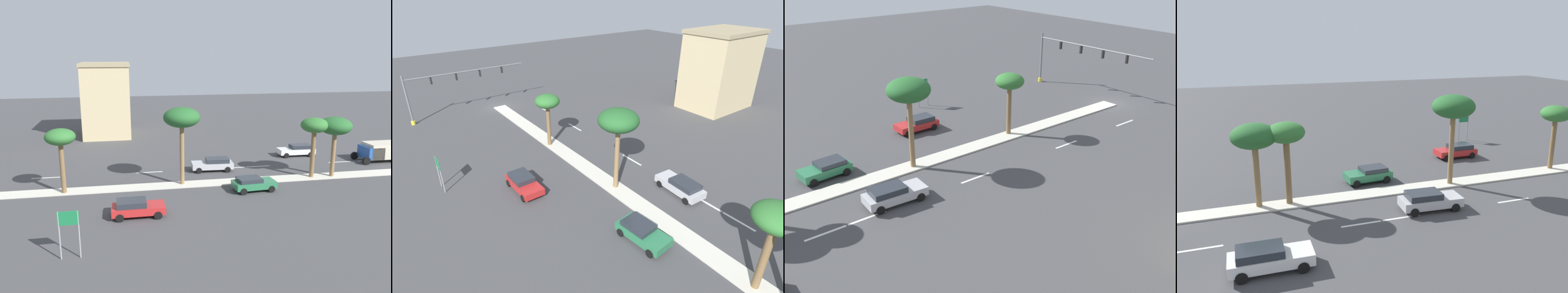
# 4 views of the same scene
# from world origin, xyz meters

# --- Properties ---
(ground_plane) EXTENTS (160.00, 160.00, 0.00)m
(ground_plane) POSITION_xyz_m (0.00, 32.41, 0.00)
(ground_plane) COLOR #424244
(lane_stripe_outboard) EXTENTS (0.20, 2.80, 0.01)m
(lane_stripe_outboard) POSITION_xyz_m (-4.88, 4.00, 0.01)
(lane_stripe_outboard) COLOR silver
(lane_stripe_outboard) RESTS_ON ground
(lane_stripe_mid) EXTENTS (0.20, 2.80, 0.01)m
(lane_stripe_mid) POSITION_xyz_m (-4.88, 12.96, 0.01)
(lane_stripe_mid) COLOR silver
(lane_stripe_mid) RESTS_ON ground
(lane_stripe_inboard) EXTENTS (0.20, 2.80, 0.01)m
(lane_stripe_inboard) POSITION_xyz_m (-4.88, 23.68, 0.01)
(lane_stripe_inboard) COLOR silver
(lane_stripe_inboard) RESTS_ON ground
(lane_stripe_rear) EXTENTS (0.20, 2.80, 0.01)m
(lane_stripe_rear) POSITION_xyz_m (-4.88, 33.04, 0.01)
(lane_stripe_rear) COLOR silver
(lane_stripe_rear) RESTS_ON ground
(lane_stripe_center) EXTENTS (0.20, 2.80, 0.01)m
(lane_stripe_center) POSITION_xyz_m (-4.88, 35.95, 0.01)
(lane_stripe_center) COLOR silver
(lane_stripe_center) RESTS_ON ground
(traffic_signal_gantry) EXTENTS (16.49, 0.53, 6.49)m
(traffic_signal_gantry) POSITION_xyz_m (7.17, -0.44, 4.28)
(traffic_signal_gantry) COLOR slate
(traffic_signal_gantry) RESTS_ON ground
(directional_road_sign) EXTENTS (0.10, 1.32, 3.18)m
(directional_road_sign) POSITION_xyz_m (12.72, 17.42, 2.28)
(directional_road_sign) COLOR gray
(directional_road_sign) RESTS_ON ground
(commercial_building) EXTENTS (9.74, 7.22, 11.07)m
(commercial_building) POSITION_xyz_m (-26.10, 18.80, 5.55)
(commercial_building) COLOR #C6B284
(commercial_building) RESTS_ON ground
(palm_tree_leading) EXTENTS (2.72, 2.72, 5.98)m
(palm_tree_leading) POSITION_xyz_m (0.37, 15.49, 5.13)
(palm_tree_leading) COLOR brown
(palm_tree_leading) RESTS_ON median_curb
(palm_tree_near) EXTENTS (3.51, 3.51, 7.55)m
(palm_tree_near) POSITION_xyz_m (-0.12, 26.53, 6.54)
(palm_tree_near) COLOR olive
(palm_tree_near) RESTS_ON median_curb
(palm_tree_trailing) EXTENTS (2.77, 2.77, 6.18)m
(palm_tree_trailing) POSITION_xyz_m (0.09, 40.00, 5.29)
(palm_tree_trailing) COLOR brown
(palm_tree_trailing) RESTS_ON median_curb
(sedan_green_leading) EXTENTS (2.25, 4.09, 1.31)m
(sedan_green_leading) POSITION_xyz_m (2.75, 32.81, 0.72)
(sedan_green_leading) COLOR #287047
(sedan_green_leading) RESTS_ON ground
(sedan_silver_near) EXTENTS (2.18, 4.57, 1.40)m
(sedan_silver_near) POSITION_xyz_m (-4.23, 30.61, 0.75)
(sedan_silver_near) COLOR #B2B2B7
(sedan_silver_near) RESTS_ON ground
(sedan_red_inboard) EXTENTS (2.01, 4.21, 1.37)m
(sedan_red_inboard) POSITION_xyz_m (6.79, 21.82, 0.74)
(sedan_red_inboard) COLOR red
(sedan_red_inboard) RESTS_ON ground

